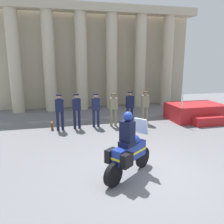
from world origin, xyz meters
The scene contains 11 objects.
ground_plane centered at (0.00, 0.00, 0.00)m, with size 28.00×28.00×0.00m, color slate.
colonnade_backdrop centered at (0.40, 10.03, 3.63)m, with size 13.79×1.60×6.76m.
reviewing_stand centered at (5.08, 5.09, 0.43)m, with size 2.87×2.43×1.79m.
officer_in_row_0 centered at (-2.21, 4.94, 1.01)m, with size 0.39×0.24×1.71m.
officer_in_row_1 centered at (-1.42, 5.04, 1.00)m, with size 0.39×0.24×1.69m.
officer_in_row_2 centered at (-0.48, 5.08, 0.98)m, with size 0.39×0.24×1.67m.
officer_in_row_3 centered at (0.39, 5.01, 0.97)m, with size 0.39×0.24×1.64m.
officer_in_row_4 centered at (1.22, 4.94, 1.02)m, with size 0.39×0.24×1.73m.
officer_in_row_5 centered at (2.08, 5.10, 1.00)m, with size 0.39×0.24×1.69m.
motorcycle_with_rider centered at (-0.50, -0.09, 0.79)m, with size 1.74×1.36×1.90m.
briefcase_on_ground centered at (-2.59, 5.16, 0.18)m, with size 0.10×0.32×0.36m, color brown.
Camera 1 is at (-2.37, -5.81, 3.23)m, focal length 37.08 mm.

